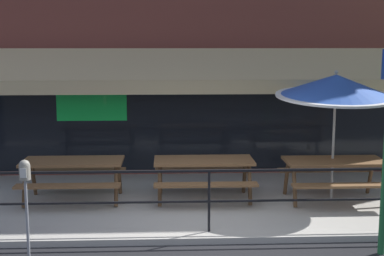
% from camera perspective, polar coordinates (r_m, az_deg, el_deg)
% --- Properties ---
extents(ground_plane, '(120.00, 120.00, 0.00)m').
position_cam_1_polar(ground_plane, '(8.09, 1.98, -12.34)').
color(ground_plane, black).
extents(patio_deck, '(15.00, 4.00, 0.10)m').
position_cam_1_polar(patio_deck, '(9.96, 1.06, -7.89)').
color(patio_deck, '#ADA89E').
rests_on(patio_deck, ground).
extents(restaurant_building, '(15.00, 1.60, 7.67)m').
position_cam_1_polar(restaurant_building, '(11.79, 0.40, 13.19)').
color(restaurant_building, brown).
rests_on(restaurant_building, ground).
extents(patio_railing, '(13.84, 0.04, 0.97)m').
position_cam_1_polar(patio_railing, '(8.13, 1.84, -6.31)').
color(patio_railing, black).
rests_on(patio_railing, patio_deck).
extents(picnic_table_left, '(1.80, 1.42, 0.76)m').
position_cam_1_polar(picnic_table_left, '(9.93, -12.56, -4.25)').
color(picnic_table_left, brown).
rests_on(picnic_table_left, patio_deck).
extents(picnic_table_centre, '(1.80, 1.42, 0.76)m').
position_cam_1_polar(picnic_table_centre, '(9.77, 1.26, -4.26)').
color(picnic_table_centre, brown).
rests_on(picnic_table_centre, patio_deck).
extents(picnic_table_right, '(1.80, 1.42, 0.76)m').
position_cam_1_polar(picnic_table_right, '(10.06, 14.95, -4.17)').
color(picnic_table_right, brown).
rests_on(picnic_table_right, patio_deck).
extents(patio_umbrella_right, '(2.14, 2.14, 2.38)m').
position_cam_1_polar(patio_umbrella_right, '(9.95, 15.08, 4.28)').
color(patio_umbrella_right, '#B7B2A8').
rests_on(patio_umbrella_right, patio_deck).
extents(parking_meter_near, '(0.15, 0.16, 1.42)m').
position_cam_1_polar(parking_meter_near, '(7.49, -17.37, -5.30)').
color(parking_meter_near, gray).
rests_on(parking_meter_near, ground).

